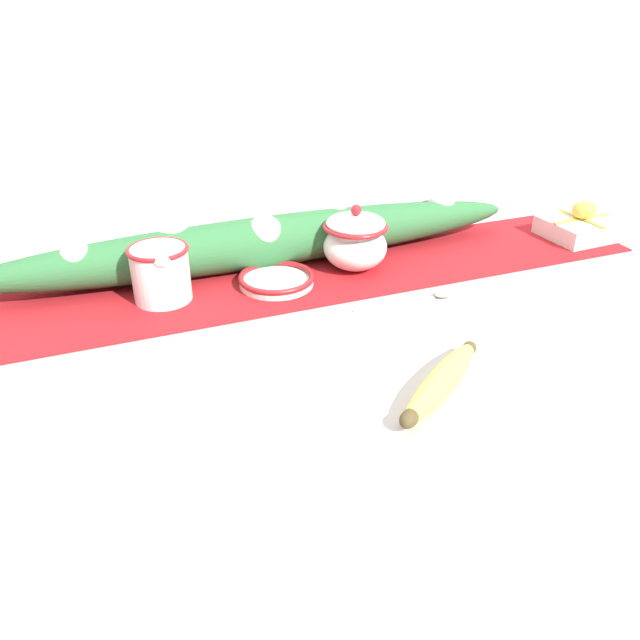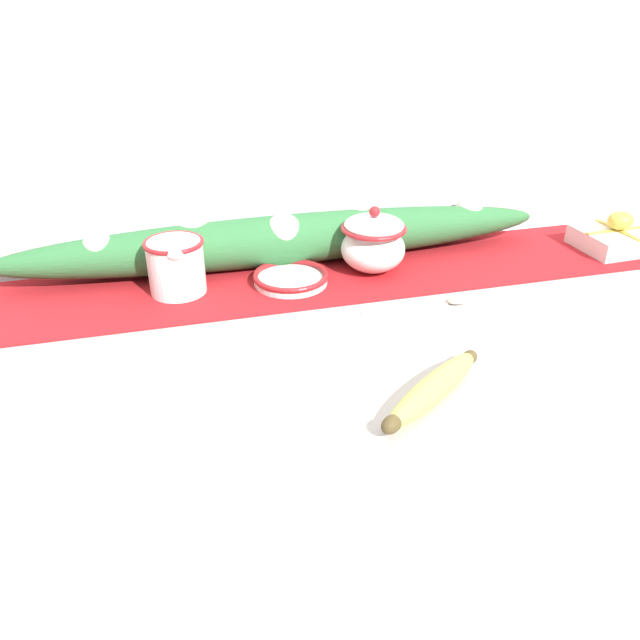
% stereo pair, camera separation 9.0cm
% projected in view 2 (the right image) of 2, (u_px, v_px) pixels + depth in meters
% --- Properties ---
extents(countertop, '(1.56, 0.68, 0.91)m').
position_uv_depth(countertop, '(321.00, 542.00, 1.18)').
color(countertop, '#B7B2AD').
rests_on(countertop, ground_plane).
extents(back_wall, '(2.36, 0.04, 2.40)m').
position_uv_depth(back_wall, '(270.00, 98.00, 1.13)').
color(back_wall, silver).
rests_on(back_wall, ground_plane).
extents(table_runner, '(1.43, 0.24, 0.00)m').
position_uv_depth(table_runner, '(292.00, 280.00, 1.14)').
color(table_runner, '#A8191E').
rests_on(table_runner, countertop).
extents(cream_pitcher, '(0.10, 0.12, 0.10)m').
position_uv_depth(cream_pitcher, '(176.00, 264.00, 1.07)').
color(cream_pitcher, white).
rests_on(cream_pitcher, countertop).
extents(sugar_bowl, '(0.12, 0.12, 0.12)m').
position_uv_depth(sugar_bowl, '(373.00, 242.00, 1.15)').
color(sugar_bowl, white).
rests_on(sugar_bowl, countertop).
extents(small_dish, '(0.14, 0.14, 0.02)m').
position_uv_depth(small_dish, '(291.00, 278.00, 1.12)').
color(small_dish, white).
rests_on(small_dish, countertop).
extents(banana, '(0.20, 0.15, 0.04)m').
position_uv_depth(banana, '(433.00, 389.00, 0.81)').
color(banana, '#CCD156').
rests_on(banana, countertop).
extents(spoon, '(0.19, 0.02, 0.01)m').
position_uv_depth(spoon, '(446.00, 302.00, 1.05)').
color(spoon, '#A89E89').
rests_on(spoon, countertop).
extents(gift_box, '(0.15, 0.13, 0.08)m').
position_uv_depth(gift_box, '(616.00, 237.00, 1.26)').
color(gift_box, silver).
rests_on(gift_box, countertop).
extents(poinsettia_garland, '(1.06, 0.10, 0.10)m').
position_uv_depth(poinsettia_garland, '(282.00, 239.00, 1.18)').
color(poinsettia_garland, '#2D6B38').
rests_on(poinsettia_garland, countertop).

